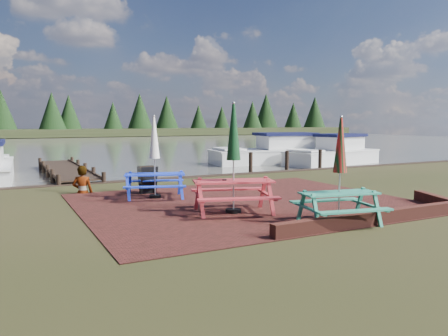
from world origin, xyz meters
name	(u,v)px	position (x,y,z in m)	size (l,w,h in m)	color
ground	(265,209)	(0.00, 0.00, 0.00)	(120.00, 120.00, 0.00)	black
paving	(246,202)	(0.00, 1.00, 0.01)	(9.00, 7.50, 0.02)	#331510
brick_wall	(398,213)	(2.15, -2.42, 0.15)	(6.21, 1.79, 0.30)	#4C1E16
water	(68,144)	(0.00, 37.00, 0.00)	(120.00, 60.00, 0.02)	#47453D
far_treeline	(42,115)	(0.00, 66.00, 3.28)	(120.00, 10.00, 8.10)	black
picnic_table_teal	(339,187)	(0.52, -2.20, 0.83)	(1.97, 1.82, 2.38)	#2A886B
picnic_table_red	(233,175)	(-1.00, -0.08, 0.96)	(2.41, 2.26, 2.73)	#B52E35
picnic_table_blue	(155,170)	(-2.05, 2.90, 0.86)	(2.16, 2.04, 2.44)	blue
chalkboard	(148,180)	(-2.01, 3.73, 0.45)	(0.57, 0.58, 0.88)	black
jetty	(66,170)	(-3.50, 11.28, 0.11)	(1.76, 9.08, 1.00)	black
boat_near	(275,153)	(8.41, 12.13, 0.40)	(7.62, 3.40, 2.00)	silver
boat_far	(334,155)	(11.06, 9.99, 0.38)	(6.51, 3.31, 1.94)	silver
person	(82,166)	(-3.84, 4.75, 0.88)	(0.64, 0.42, 1.77)	gray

